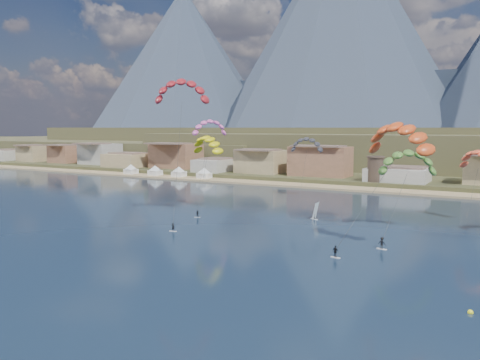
% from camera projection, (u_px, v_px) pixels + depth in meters
% --- Properties ---
extents(ground, '(2400.00, 2400.00, 0.00)m').
position_uv_depth(ground, '(124.00, 274.00, 66.93)').
color(ground, black).
rests_on(ground, ground).
extents(beach, '(2200.00, 12.00, 0.90)m').
position_uv_depth(beach, '(353.00, 189.00, 158.44)').
color(beach, tan).
rests_on(beach, ground).
extents(land, '(2200.00, 900.00, 4.00)m').
position_uv_depth(land, '(472.00, 145.00, 550.51)').
color(land, '#4E462A').
rests_on(land, ground).
extents(foothills, '(940.00, 210.00, 18.00)m').
position_uv_depth(foothills, '(467.00, 149.00, 255.67)').
color(foothills, brown).
rests_on(foothills, ground).
extents(town, '(400.00, 24.00, 12.00)m').
position_uv_depth(town, '(265.00, 158.00, 191.14)').
color(town, beige).
rests_on(town, ground).
extents(watchtower, '(5.82, 5.82, 8.60)m').
position_uv_depth(watchtower, '(375.00, 169.00, 162.23)').
color(watchtower, '#47382D').
rests_on(watchtower, ground).
extents(beach_tents, '(43.40, 6.40, 5.00)m').
position_uv_depth(beach_tents, '(166.00, 168.00, 195.65)').
color(beach_tents, white).
rests_on(beach_tents, ground).
extents(kitesurfer_red, '(12.73, 15.23, 31.40)m').
position_uv_depth(kitesurfer_red, '(182.00, 88.00, 102.13)').
color(kitesurfer_red, silver).
rests_on(kitesurfer_red, ground).
extents(kitesurfer_yellow, '(10.73, 13.79, 19.89)m').
position_uv_depth(kitesurfer_yellow, '(208.00, 142.00, 117.60)').
color(kitesurfer_yellow, silver).
rests_on(kitesurfer_yellow, ground).
extents(kitesurfer_orange, '(14.49, 13.24, 22.67)m').
position_uv_depth(kitesurfer_orange, '(399.00, 134.00, 76.67)').
color(kitesurfer_orange, silver).
rests_on(kitesurfer_orange, ground).
extents(kitesurfer_green, '(11.92, 20.46, 20.03)m').
position_uv_depth(kitesurfer_green, '(408.00, 159.00, 92.50)').
color(kitesurfer_green, silver).
rests_on(kitesurfer_green, ground).
extents(distant_kite_pink, '(9.74, 10.39, 23.79)m').
position_uv_depth(distant_kite_pink, '(210.00, 125.00, 139.15)').
color(distant_kite_pink, '#262626').
rests_on(distant_kite_pink, ground).
extents(distant_kite_dark, '(9.86, 6.50, 18.98)m').
position_uv_depth(distant_kite_dark, '(307.00, 142.00, 137.23)').
color(distant_kite_dark, '#262626').
rests_on(distant_kite_dark, ground).
extents(distant_kite_orange, '(9.49, 8.60, 17.18)m').
position_uv_depth(distant_kite_orange, '(479.00, 156.00, 102.80)').
color(distant_kite_orange, '#262626').
rests_on(distant_kite_orange, ground).
extents(windsurfer, '(2.37, 2.35, 3.75)m').
position_uv_depth(windsurfer, '(315.00, 214.00, 106.71)').
color(windsurfer, silver).
rests_on(windsurfer, ground).
extents(buoy, '(0.61, 0.61, 0.61)m').
position_uv_depth(buoy, '(470.00, 312.00, 52.79)').
color(buoy, '#F7F51A').
rests_on(buoy, ground).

